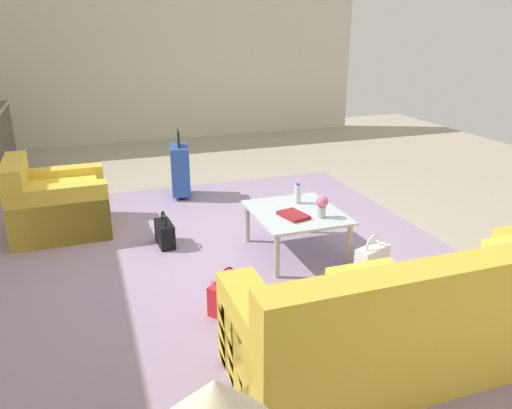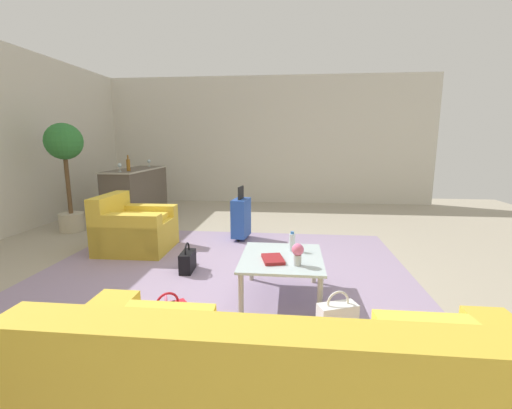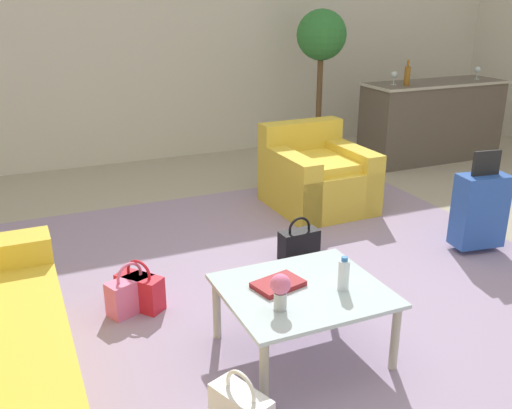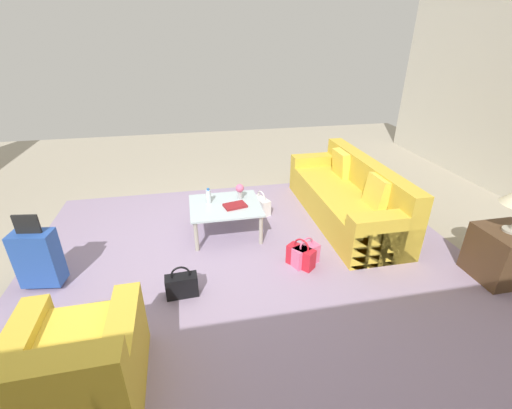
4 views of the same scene
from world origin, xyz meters
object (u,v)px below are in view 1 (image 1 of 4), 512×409
(coffee_table_book, at_px, (293,215))
(water_bottle, at_px, (298,194))
(coffee_table, at_px, (296,216))
(flower_vase, at_px, (322,205))
(handbag_white, at_px, (372,259))
(armchair, at_px, (53,206))
(handbag_pink, at_px, (232,298))
(handbag_red, at_px, (227,295))
(handbag_black, at_px, (165,233))
(couch, at_px, (425,324))
(suitcase_blue, at_px, (180,169))

(coffee_table_book, bearing_deg, water_bottle, -42.77)
(coffee_table, bearing_deg, flower_vase, -145.71)
(flower_vase, bearing_deg, handbag_white, -138.07)
(flower_vase, relative_size, handbag_white, 0.57)
(water_bottle, relative_size, coffee_table_book, 0.73)
(armchair, height_order, handbag_pink, armchair)
(coffee_table_book, height_order, flower_vase, flower_vase)
(handbag_red, relative_size, handbag_black, 1.00)
(armchair, bearing_deg, handbag_white, -125.46)
(handbag_pink, bearing_deg, handbag_red, 14.65)
(coffee_table_book, bearing_deg, handbag_white, -143.18)
(armchair, bearing_deg, coffee_table_book, -124.23)
(couch, bearing_deg, water_bottle, 0.00)
(armchair, relative_size, suitcase_blue, 1.13)
(armchair, height_order, handbag_black, armchair)
(flower_vase, xyz_separation_m, handbag_red, (-0.53, 1.04, -0.42))
(water_bottle, xyz_separation_m, suitcase_blue, (1.80, 0.80, -0.16))
(handbag_black, bearing_deg, couch, -152.41)
(armchair, relative_size, coffee_table_book, 3.47)
(water_bottle, height_order, flower_vase, flower_vase)
(armchair, xyz_separation_m, handbag_white, (-1.88, -2.64, -0.16))
(coffee_table, relative_size, flower_vase, 4.41)
(armchair, distance_m, handbag_red, 2.42)
(couch, xyz_separation_m, suitcase_blue, (3.79, 0.80, 0.06))
(armchair, relative_size, coffee_table, 1.06)
(couch, height_order, flower_vase, couch)
(handbag_black, bearing_deg, flower_vase, -121.92)
(handbag_black, bearing_deg, coffee_table_book, -123.57)
(flower_vase, bearing_deg, handbag_black, 58.08)
(handbag_red, distance_m, handbag_black, 1.36)
(coffee_table, xyz_separation_m, coffee_table_book, (-0.12, 0.08, 0.07))
(couch, height_order, handbag_black, couch)
(coffee_table, distance_m, coffee_table_book, 0.16)
(handbag_red, distance_m, handbag_white, 1.38)
(handbag_black, bearing_deg, suitcase_blue, -17.26)
(water_bottle, relative_size, handbag_white, 0.57)
(suitcase_blue, relative_size, handbag_pink, 2.37)
(flower_vase, relative_size, handbag_red, 0.57)
(handbag_black, bearing_deg, armchair, 55.11)
(water_bottle, bearing_deg, coffee_table, 153.43)
(handbag_white, bearing_deg, armchair, 54.54)
(couch, distance_m, armchair, 3.83)
(suitcase_blue, bearing_deg, handbag_black, 162.74)
(water_bottle, bearing_deg, coffee_table_book, 150.64)
(armchair, relative_size, handbag_red, 2.69)
(armchair, relative_size, flower_vase, 4.70)
(handbag_pink, bearing_deg, coffee_table_book, -48.71)
(handbag_red, bearing_deg, suitcase_blue, -3.97)
(handbag_red, distance_m, handbag_pink, 0.07)
(couch, relative_size, armchair, 2.50)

